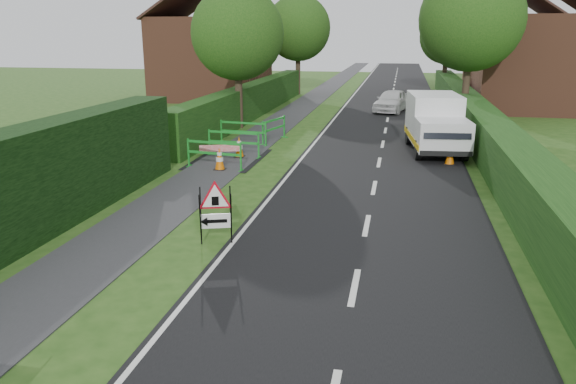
{
  "coord_description": "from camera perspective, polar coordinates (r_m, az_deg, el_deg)",
  "views": [
    {
      "loc": [
        3.16,
        -8.52,
        4.54
      ],
      "look_at": [
        0.74,
        3.54,
        1.03
      ],
      "focal_mm": 35.0,
      "sensor_mm": 36.0,
      "label": 1
    }
  ],
  "objects": [
    {
      "name": "tree_fw",
      "position": [
        43.22,
        1.04,
        16.3
      ],
      "size": [
        4.8,
        4.8,
        7.24
      ],
      "color": "#2D2116",
      "rests_on": "ground"
    },
    {
      "name": "traffic_cone_3",
      "position": [
        19.27,
        -6.97,
        3.37
      ],
      "size": [
        0.38,
        0.38,
        0.79
      ],
      "color": "black",
      "rests_on": "ground"
    },
    {
      "name": "hedge_west_far",
      "position": [
        31.91,
        -3.62,
        7.71
      ],
      "size": [
        1.0,
        24.0,
        1.8
      ],
      "primitive_type": "cube",
      "color": "#14380F",
      "rests_on": "ground"
    },
    {
      "name": "tree_fe",
      "position": [
        46.63,
        15.88,
        14.95
      ],
      "size": [
        4.2,
        4.2,
        6.33
      ],
      "color": "#2D2116",
      "rests_on": "ground"
    },
    {
      "name": "traffic_cone_4",
      "position": [
        21.21,
        -4.98,
        4.59
      ],
      "size": [
        0.38,
        0.38,
        0.79
      ],
      "color": "black",
      "rests_on": "ground"
    },
    {
      "name": "hedge_east",
      "position": [
        25.16,
        18.84,
        4.67
      ],
      "size": [
        1.2,
        50.0,
        1.5
      ],
      "primitive_type": "cube",
      "color": "#14380F",
      "rests_on": "ground"
    },
    {
      "name": "ped_barrier_1",
      "position": [
        21.29,
        -5.55,
        5.26
      ],
      "size": [
        2.09,
        0.56,
        1.0
      ],
      "rotation": [
        0.0,
        0.0,
        -0.1
      ],
      "color": "#198926",
      "rests_on": "ground"
    },
    {
      "name": "ground",
      "position": [
        10.15,
        -8.19,
        -10.81
      ],
      "size": [
        120.0,
        120.0,
        0.0
      ],
      "primitive_type": "plane",
      "color": "#244A15",
      "rests_on": "ground"
    },
    {
      "name": "works_van",
      "position": [
        22.81,
        14.77,
        6.88
      ],
      "size": [
        2.38,
        4.97,
        2.19
      ],
      "rotation": [
        0.0,
        0.0,
        0.11
      ],
      "color": "silver",
      "rests_on": "ground"
    },
    {
      "name": "house_west",
      "position": [
        40.73,
        -7.73,
        13.47
      ],
      "size": [
        7.5,
        7.4,
        7.88
      ],
      "color": "brown",
      "rests_on": "ground"
    },
    {
      "name": "ped_barrier_2",
      "position": [
        23.55,
        -4.58,
        6.32
      ],
      "size": [
        2.09,
        0.61,
        1.0
      ],
      "rotation": [
        0.0,
        0.0,
        -0.13
      ],
      "color": "#198926",
      "rests_on": "ground"
    },
    {
      "name": "redwhite_plank",
      "position": [
        20.84,
        -6.9,
        3.23
      ],
      "size": [
        1.44,
        0.51,
        0.25
      ],
      "primitive_type": "cube",
      "rotation": [
        0.0,
        0.0,
        0.32
      ],
      "color": "red",
      "rests_on": "ground"
    },
    {
      "name": "tree_ne",
      "position": [
        30.69,
        18.16,
        16.35
      ],
      "size": [
        5.2,
        5.2,
        7.79
      ],
      "color": "#2D2116",
      "rests_on": "ground"
    },
    {
      "name": "footpath",
      "position": [
        44.18,
        3.32,
        10.0
      ],
      "size": [
        2.0,
        90.0,
        0.02
      ],
      "primitive_type": "cube",
      "color": "#2D2D30",
      "rests_on": "ground"
    },
    {
      "name": "ped_barrier_3",
      "position": [
        24.27,
        -1.44,
        6.64
      ],
      "size": [
        0.86,
        2.08,
        1.0
      ],
      "rotation": [
        0.0,
        0.0,
        1.31
      ],
      "color": "#198926",
      "rests_on": "ground"
    },
    {
      "name": "house_east_a",
      "position": [
        37.38,
        24.0,
        12.07
      ],
      "size": [
        7.5,
        7.4,
        7.88
      ],
      "color": "brown",
      "rests_on": "ground"
    },
    {
      "name": "road_surface",
      "position": [
        43.76,
        10.57,
        9.7
      ],
      "size": [
        6.0,
        90.0,
        0.02
      ],
      "primitive_type": "cube",
      "color": "black",
      "rests_on": "ground"
    },
    {
      "name": "tree_nw",
      "position": [
        27.63,
        -5.16,
        15.74
      ],
      "size": [
        4.4,
        4.4,
        6.7
      ],
      "color": "#2D2116",
      "rests_on": "ground"
    },
    {
      "name": "traffic_cone_1",
      "position": [
        23.08,
        16.07,
        4.94
      ],
      "size": [
        0.38,
        0.38,
        0.79
      ],
      "color": "black",
      "rests_on": "ground"
    },
    {
      "name": "traffic_cone_0",
      "position": [
        20.74,
        16.14,
        3.75
      ],
      "size": [
        0.38,
        0.38,
        0.79
      ],
      "color": "black",
      "rests_on": "ground"
    },
    {
      "name": "hatchback_car",
      "position": [
        34.06,
        10.5,
        9.11
      ],
      "size": [
        2.35,
        4.09,
        1.31
      ],
      "primitive_type": "imported",
      "rotation": [
        0.0,
        0.0,
        -0.22
      ],
      "color": "silver",
      "rests_on": "ground"
    },
    {
      "name": "ped_barrier_0",
      "position": [
        19.38,
        -7.52,
        4.15
      ],
      "size": [
        2.09,
        0.66,
        1.0
      ],
      "rotation": [
        0.0,
        0.0,
        -0.15
      ],
      "color": "#198926",
      "rests_on": "ground"
    },
    {
      "name": "triangle_sign",
      "position": [
        12.33,
        -7.57,
        -1.61
      ],
      "size": [
        1.06,
        1.06,
        1.23
      ],
      "rotation": [
        0.0,
        0.0,
        0.32
      ],
      "color": "black",
      "rests_on": "ground"
    },
    {
      "name": "house_east_b",
      "position": [
        51.31,
        21.84,
        12.98
      ],
      "size": [
        7.5,
        7.4,
        7.88
      ],
      "color": "brown",
      "rests_on": "ground"
    },
    {
      "name": "traffic_cone_2",
      "position": [
        24.29,
        16.04,
        5.47
      ],
      "size": [
        0.38,
        0.38,
        0.79
      ],
      "color": "black",
      "rests_on": "ground"
    }
  ]
}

